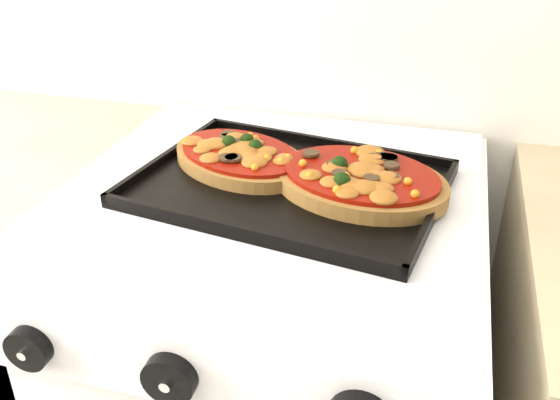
% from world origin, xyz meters
% --- Properties ---
extents(control_panel, '(0.60, 0.02, 0.09)m').
position_xyz_m(control_panel, '(-0.05, 1.39, 0.85)').
color(control_panel, white).
rests_on(control_panel, stove).
extents(knob_left, '(0.05, 0.02, 0.05)m').
position_xyz_m(knob_left, '(-0.23, 1.37, 0.85)').
color(knob_left, black).
rests_on(knob_left, control_panel).
extents(knob_center, '(0.06, 0.02, 0.06)m').
position_xyz_m(knob_center, '(-0.06, 1.37, 0.85)').
color(knob_center, black).
rests_on(knob_center, control_panel).
extents(baking_tray, '(0.46, 0.37, 0.02)m').
position_xyz_m(baking_tray, '(-0.02, 1.70, 0.92)').
color(baking_tray, black).
rests_on(baking_tray, stove).
extents(pizza_left, '(0.27, 0.24, 0.03)m').
position_xyz_m(pizza_left, '(-0.11, 1.74, 0.94)').
color(pizza_left, brown).
rests_on(pizza_left, baking_tray).
extents(pizza_right, '(0.29, 0.24, 0.04)m').
position_xyz_m(pizza_right, '(0.07, 1.71, 0.94)').
color(pizza_right, brown).
rests_on(pizza_right, baking_tray).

